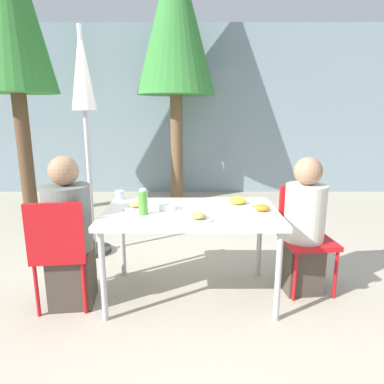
{
  "coord_description": "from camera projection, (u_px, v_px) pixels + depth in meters",
  "views": [
    {
      "loc": [
        0.01,
        -2.59,
        1.49
      ],
      "look_at": [
        0.0,
        0.0,
        0.88
      ],
      "focal_mm": 32.0,
      "sensor_mm": 36.0,
      "label": 1
    }
  ],
  "objects": [
    {
      "name": "ground_plane",
      "position": [
        192.0,
        295.0,
        2.86
      ],
      "size": [
        24.0,
        24.0,
        0.0
      ],
      "primitive_type": "plane",
      "color": "#B2A893"
    },
    {
      "name": "building_facade",
      "position": [
        193.0,
        112.0,
        6.31
      ],
      "size": [
        10.0,
        0.2,
        3.0
      ],
      "color": "gray",
      "rests_on": "ground"
    },
    {
      "name": "dining_table",
      "position": [
        192.0,
        218.0,
        2.7
      ],
      "size": [
        1.37,
        0.82,
        0.73
      ],
      "color": "white",
      "rests_on": "ground"
    },
    {
      "name": "chair_left",
      "position": [
        62.0,
        246.0,
        2.56
      ],
      "size": [
        0.44,
        0.44,
        0.87
      ],
      "rotation": [
        0.0,
        0.0,
        0.11
      ],
      "color": "red",
      "rests_on": "ground"
    },
    {
      "name": "person_left",
      "position": [
        71.0,
        237.0,
        2.63
      ],
      "size": [
        0.36,
        0.36,
        1.18
      ],
      "rotation": [
        0.0,
        0.0,
        0.11
      ],
      "color": "#473D33",
      "rests_on": "ground"
    },
    {
      "name": "chair_right",
      "position": [
        306.0,
        229.0,
        2.92
      ],
      "size": [
        0.44,
        0.44,
        0.87
      ],
      "rotation": [
        0.0,
        0.0,
        -3.04
      ],
      "color": "red",
      "rests_on": "ground"
    },
    {
      "name": "person_right",
      "position": [
        305.0,
        229.0,
        2.83
      ],
      "size": [
        0.33,
        0.33,
        1.14
      ],
      "rotation": [
        0.0,
        0.0,
        -3.04
      ],
      "color": "#473D33",
      "rests_on": "ground"
    },
    {
      "name": "closed_umbrella",
      "position": [
        85.0,
        98.0,
        3.36
      ],
      "size": [
        0.36,
        0.36,
        2.3
      ],
      "color": "#333333",
      "rests_on": "ground"
    },
    {
      "name": "plate_0",
      "position": [
        200.0,
        218.0,
        2.44
      ],
      "size": [
        0.2,
        0.2,
        0.06
      ],
      "color": "white",
      "rests_on": "dining_table"
    },
    {
      "name": "plate_1",
      "position": [
        263.0,
        210.0,
        2.63
      ],
      "size": [
        0.22,
        0.22,
        0.06
      ],
      "color": "white",
      "rests_on": "dining_table"
    },
    {
      "name": "plate_2",
      "position": [
        138.0,
        206.0,
        2.74
      ],
      "size": [
        0.21,
        0.21,
        0.06
      ],
      "color": "white",
      "rests_on": "dining_table"
    },
    {
      "name": "plate_3",
      "position": [
        239.0,
        202.0,
        2.83
      ],
      "size": [
        0.26,
        0.26,
        0.07
      ],
      "color": "white",
      "rests_on": "dining_table"
    },
    {
      "name": "bottle",
      "position": [
        144.0,
        202.0,
        2.57
      ],
      "size": [
        0.07,
        0.07,
        0.2
      ],
      "color": "#51A338",
      "rests_on": "dining_table"
    },
    {
      "name": "drinking_cup",
      "position": [
        121.0,
        195.0,
        3.02
      ],
      "size": [
        0.08,
        0.08,
        0.08
      ],
      "color": "silver",
      "rests_on": "dining_table"
    },
    {
      "name": "salad_bowl",
      "position": [
        168.0,
        206.0,
        2.72
      ],
      "size": [
        0.15,
        0.15,
        0.05
      ],
      "color": "white",
      "rests_on": "dining_table"
    },
    {
      "name": "tree_behind_right",
      "position": [
        177.0,
        20.0,
        5.27
      ],
      "size": [
        1.26,
        1.26,
        4.06
      ],
      "color": "brown",
      "rests_on": "ground"
    }
  ]
}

